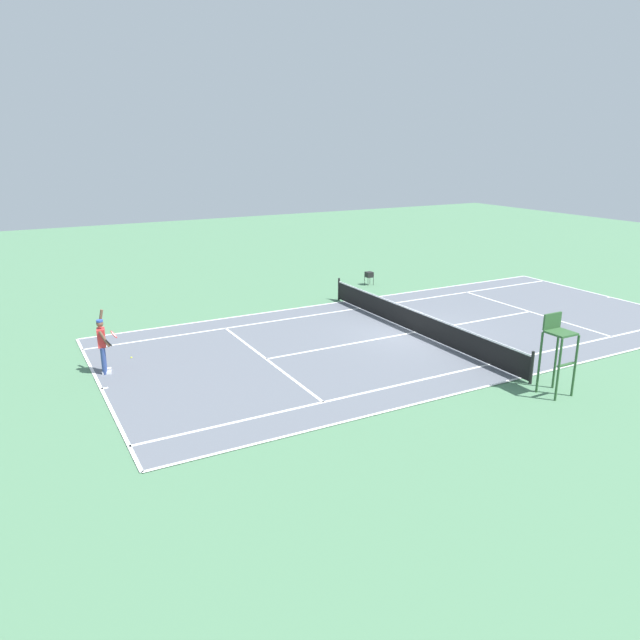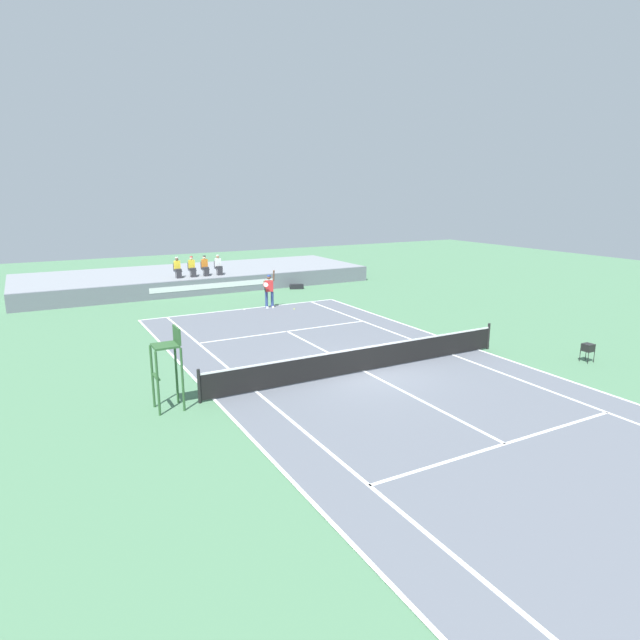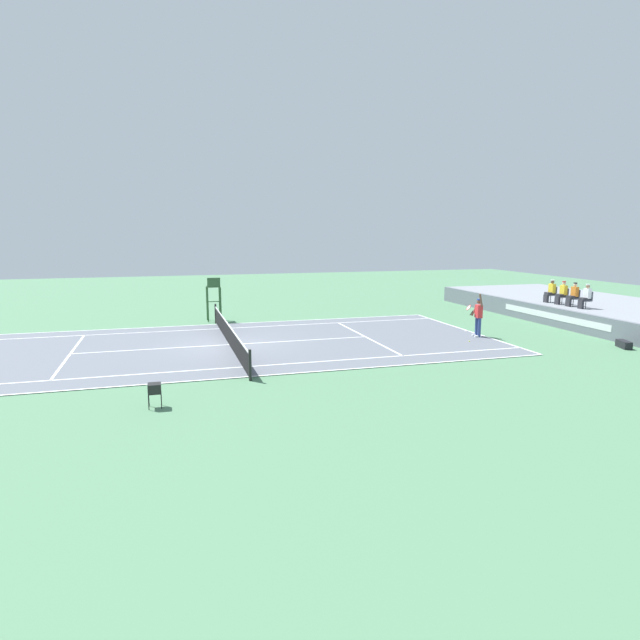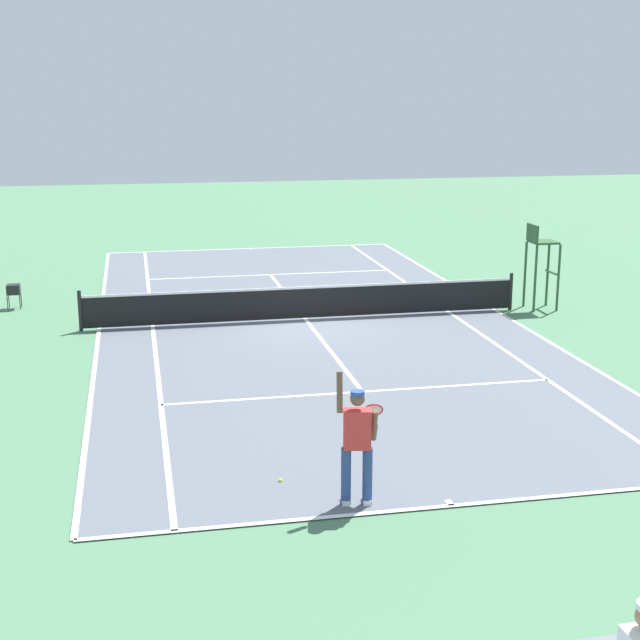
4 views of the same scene
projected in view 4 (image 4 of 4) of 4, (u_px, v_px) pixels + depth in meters
name	position (u px, v px, depth m)	size (l,w,h in m)	color
ground_plane	(305.00, 320.00, 25.06)	(80.00, 80.00, 0.00)	#4C7A56
court	(305.00, 320.00, 25.05)	(11.08, 23.88, 0.03)	slate
net	(305.00, 301.00, 24.93)	(11.98, 0.10, 1.07)	black
tennis_player	(357.00, 443.00, 13.58)	(0.81, 0.62, 2.08)	navy
tennis_ball	(280.00, 481.00, 14.60)	(0.07, 0.07, 0.07)	#D1E533
umpire_chair	(541.00, 255.00, 25.99)	(0.77, 0.77, 2.44)	#2D562D
ball_hopper	(13.00, 289.00, 26.25)	(0.36, 0.36, 0.70)	black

